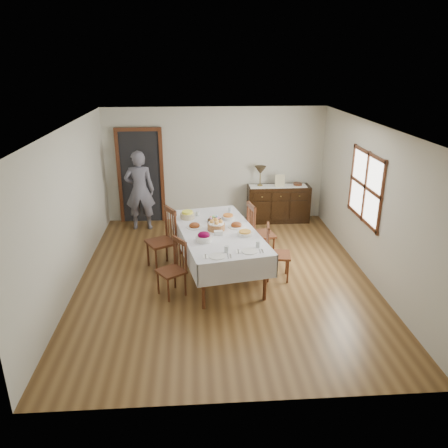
{
  "coord_description": "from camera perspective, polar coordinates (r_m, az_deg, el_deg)",
  "views": [
    {
      "loc": [
        -0.48,
        -6.81,
        3.59
      ],
      "look_at": [
        0.0,
        0.1,
        0.95
      ],
      "focal_mm": 35.0,
      "sensor_mm": 36.0,
      "label": 1
    }
  ],
  "objects": [
    {
      "name": "ham_platter_b",
      "position": [
        7.58,
        1.62,
        -0.19
      ],
      "size": [
        0.29,
        0.29,
        0.11
      ],
      "color": "white",
      "rests_on": "dining_table"
    },
    {
      "name": "ground",
      "position": [
        7.72,
        0.05,
        -6.87
      ],
      "size": [
        6.0,
        6.0,
        0.0
      ],
      "primitive_type": "plane",
      "color": "brown"
    },
    {
      "name": "table_lamp",
      "position": [
        9.96,
        4.77,
        6.93
      ],
      "size": [
        0.26,
        0.26,
        0.46
      ],
      "color": "olive",
      "rests_on": "sideboard"
    },
    {
      "name": "egg_basket",
      "position": [
        7.81,
        -1.25,
        0.51
      ],
      "size": [
        0.25,
        0.25,
        0.11
      ],
      "color": "black",
      "rests_on": "dining_table"
    },
    {
      "name": "chair_right_far",
      "position": [
        8.17,
        4.51,
        -0.96
      ],
      "size": [
        0.54,
        0.54,
        1.11
      ],
      "rotation": [
        0.0,
        0.0,
        1.76
      ],
      "color": "#502816",
      "rests_on": "ground"
    },
    {
      "name": "deco_bowl",
      "position": [
        10.19,
        9.59,
        5.15
      ],
      "size": [
        0.2,
        0.2,
        0.06
      ],
      "color": "#502816",
      "rests_on": "sideboard"
    },
    {
      "name": "ham_platter_a",
      "position": [
        7.57,
        -3.88,
        -0.25
      ],
      "size": [
        0.28,
        0.28,
        0.11
      ],
      "color": "white",
      "rests_on": "dining_table"
    },
    {
      "name": "setting_left",
      "position": [
        6.51,
        -0.53,
        -3.92
      ],
      "size": [
        0.44,
        0.31,
        0.1
      ],
      "color": "white",
      "rests_on": "dining_table"
    },
    {
      "name": "dining_table",
      "position": [
        7.48,
        -0.79,
        -1.5
      ],
      "size": [
        1.69,
        2.64,
        0.84
      ],
      "rotation": [
        0.0,
        0.0,
        0.19
      ],
      "color": "silver",
      "rests_on": "ground"
    },
    {
      "name": "chair_left_near",
      "position": [
        7.02,
        -6.59,
        -5.66
      ],
      "size": [
        0.54,
        0.54,
        0.94
      ],
      "rotation": [
        0.0,
        0.0,
        -0.98
      ],
      "color": "#502816",
      "rests_on": "ground"
    },
    {
      "name": "setting_right",
      "position": [
        6.69,
        3.68,
        -3.26
      ],
      "size": [
        0.44,
        0.31,
        0.1
      ],
      "color": "white",
      "rests_on": "dining_table"
    },
    {
      "name": "butter_dish",
      "position": [
        7.24,
        -0.74,
        -1.16
      ],
      "size": [
        0.15,
        0.12,
        0.07
      ],
      "color": "white",
      "rests_on": "dining_table"
    },
    {
      "name": "glass_far_b",
      "position": [
        8.27,
        0.75,
        1.82
      ],
      "size": [
        0.06,
        0.06,
        0.11
      ],
      "color": "silver",
      "rests_on": "dining_table"
    },
    {
      "name": "runner",
      "position": [
        10.07,
        7.06,
        4.94
      ],
      "size": [
        1.3,
        0.35,
        0.01
      ],
      "color": "white",
      "rests_on": "sideboard"
    },
    {
      "name": "sideboard",
      "position": [
        10.22,
        7.1,
        2.67
      ],
      "size": [
        1.42,
        0.52,
        0.85
      ],
      "color": "black",
      "rests_on": "ground"
    },
    {
      "name": "glass_far_a",
      "position": [
        8.12,
        -3.49,
        1.35
      ],
      "size": [
        0.07,
        0.07,
        0.09
      ],
      "color": "silver",
      "rests_on": "dining_table"
    },
    {
      "name": "person",
      "position": [
        9.71,
        -10.97,
        4.65
      ],
      "size": [
        0.6,
        0.39,
        1.89
      ],
      "primitive_type": "imported",
      "rotation": [
        0.0,
        0.0,
        3.17
      ],
      "color": "#585765",
      "rests_on": "ground"
    },
    {
      "name": "room_shell",
      "position": [
        7.5,
        -1.28,
        5.79
      ],
      "size": [
        5.02,
        6.02,
        2.65
      ],
      "color": "silver",
      "rests_on": "ground"
    },
    {
      "name": "carrot_bowl",
      "position": [
        7.95,
        0.54,
        0.93
      ],
      "size": [
        0.23,
        0.23,
        0.09
      ],
      "color": "white",
      "rests_on": "dining_table"
    },
    {
      "name": "bread_basket",
      "position": [
        7.44,
        -1.03,
        -0.21
      ],
      "size": [
        0.3,
        0.3,
        0.19
      ],
      "color": "#935D32",
      "rests_on": "dining_table"
    },
    {
      "name": "casserole_dish",
      "position": [
        7.24,
        2.76,
        -1.21
      ],
      "size": [
        0.25,
        0.25,
        0.07
      ],
      "color": "white",
      "rests_on": "dining_table"
    },
    {
      "name": "pineapple_bowl",
      "position": [
        8.01,
        -4.8,
        1.17
      ],
      "size": [
        0.26,
        0.26,
        0.14
      ],
      "color": "tan",
      "rests_on": "dining_table"
    },
    {
      "name": "chair_right_near",
      "position": [
        7.5,
        6.7,
        -3.64
      ],
      "size": [
        0.46,
        0.46,
        0.98
      ],
      "rotation": [
        0.0,
        0.0,
        1.44
      ],
      "color": "#502816",
      "rests_on": "ground"
    },
    {
      "name": "picture_frame",
      "position": [
        10.0,
        7.32,
        5.62
      ],
      "size": [
        0.22,
        0.08,
        0.28
      ],
      "color": "#BDB68D",
      "rests_on": "sideboard"
    },
    {
      "name": "beet_bowl",
      "position": [
        6.99,
        -2.65,
        -1.74
      ],
      "size": [
        0.26,
        0.26,
        0.16
      ],
      "color": "white",
      "rests_on": "dining_table"
    },
    {
      "name": "chair_left_far",
      "position": [
        7.91,
        -7.88,
        -1.86
      ],
      "size": [
        0.62,
        0.62,
        1.11
      ],
      "rotation": [
        0.0,
        0.0,
        -1.08
      ],
      "color": "#502816",
      "rests_on": "ground"
    }
  ]
}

